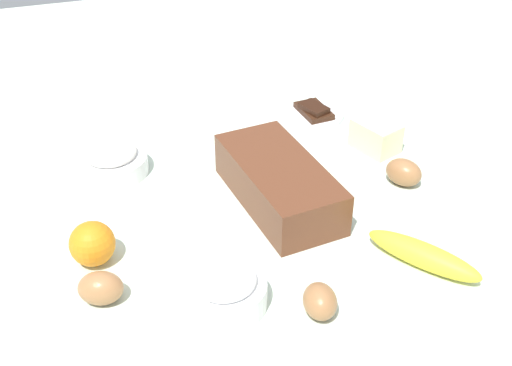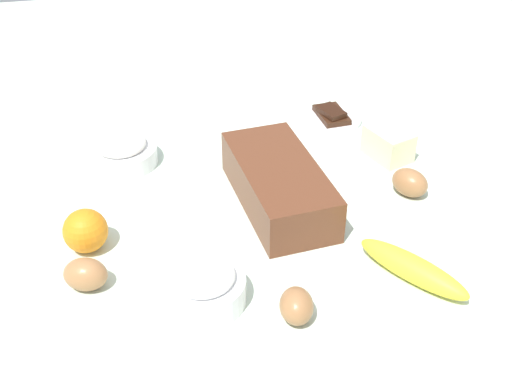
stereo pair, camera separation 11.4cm
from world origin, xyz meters
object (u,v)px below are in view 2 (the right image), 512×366
Objects in this scene: flour_bowl at (121,151)px; chocolate_plate at (331,117)px; orange_fruit at (85,231)px; egg_beside_bowl at (298,306)px; loaf_pan at (279,184)px; egg_near_butter at (410,183)px; sugar_bowl at (203,285)px; banana at (413,268)px; butter_block at (388,144)px; egg_loose at (86,274)px.

flour_bowl is 0.46m from chocolate_plate.
chocolate_plate is at bearing 122.72° from orange_fruit.
orange_fruit is 1.17× the size of egg_beside_bowl.
flour_bowl is at bearing 165.72° from orange_fruit.
loaf_pan is 0.34m from orange_fruit.
orange_fruit reaches higher than egg_near_butter.
banana is (0.01, 0.32, -0.01)m from sugar_bowl.
flour_bowl is 0.42m from sugar_bowl.
butter_block reaches higher than chocolate_plate.
sugar_bowl is at bearing -92.58° from banana.
butter_block is (-0.34, 0.09, 0.01)m from banana.
banana is 0.52m from orange_fruit.
egg_loose is (0.15, -0.33, -0.02)m from loaf_pan.
egg_near_butter is (0.02, 0.24, -0.02)m from loaf_pan.
sugar_bowl reaches higher than egg_near_butter.
butter_block reaches higher than egg_loose.
loaf_pan reaches higher than chocolate_plate.
egg_near_butter is at bearing 11.55° from chocolate_plate.
butter_block is (-0.33, 0.41, -0.00)m from sugar_bowl.
loaf_pan is at bearing -66.26° from butter_block.
banana is at bearing 27.40° from loaf_pan.
egg_beside_bowl is 0.92× the size of egg_loose.
orange_fruit is at bearing -86.35° from loaf_pan.
sugar_bowl is (0.41, 0.11, 0.00)m from flour_bowl.
orange_fruit is at bearing 179.95° from egg_loose.
egg_near_butter is 0.38m from egg_beside_bowl.
butter_block is 0.69× the size of chocolate_plate.
sugar_bowl is 2.01× the size of egg_beside_bowl.
egg_loose reaches higher than egg_beside_bowl.
orange_fruit is 0.56× the size of chocolate_plate.
loaf_pan reaches higher than orange_fruit.
egg_beside_bowl is (0.28, -0.04, -0.02)m from loaf_pan.
sugar_bowl is at bearing -35.16° from chocolate_plate.
flour_bowl is 0.35m from egg_loose.
loaf_pan reaches higher than sugar_bowl.
egg_loose is 0.52× the size of chocolate_plate.
loaf_pan is 4.05× the size of orange_fruit.
flour_bowl is at bearing -98.85° from butter_block.
egg_beside_bowl is (0.39, -0.28, -0.01)m from butter_block.
sugar_bowl is 0.96× the size of chocolate_plate.
chocolate_plate is at bearing 158.46° from egg_beside_bowl.
banana is 0.23m from egg_near_butter.
sugar_bowl is at bearing -115.31° from egg_beside_bowl.
flour_bowl is at bearing -131.69° from loaf_pan.
orange_fruit reaches higher than butter_block.
egg_near_butter is 1.12× the size of egg_beside_bowl.
butter_block is at bearing 176.67° from egg_near_butter.
loaf_pan is 0.27m from butter_block.
loaf_pan is 2.26× the size of chocolate_plate.
flour_bowl reaches higher than chocolate_plate.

